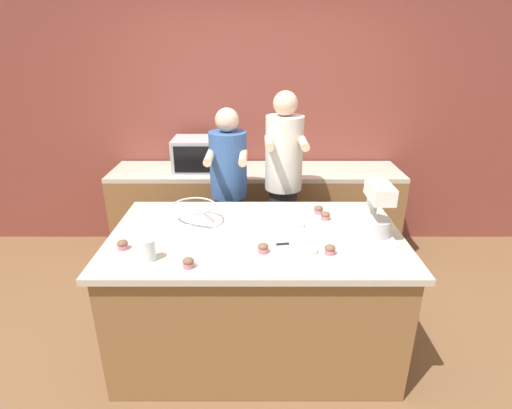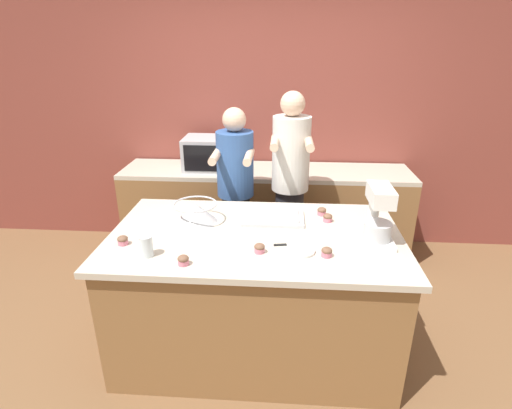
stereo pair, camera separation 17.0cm
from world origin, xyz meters
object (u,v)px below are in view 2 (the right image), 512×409
(person_right, at_px, (290,189))
(cupcake_4, at_px, (183,260))
(cupcake_3, at_px, (259,248))
(mixing_bowl, at_px, (196,212))
(cupcake_2, at_px, (123,240))
(cupcake_0, at_px, (322,211))
(microwave_oven, at_px, (210,153))
(knife, at_px, (289,245))
(stand_mixer, at_px, (378,218))
(person_left, at_px, (236,196))
(small_plate, at_px, (300,251))
(cupcake_5, at_px, (327,252))
(baking_tray, at_px, (273,217))
(drinking_glass, at_px, (147,246))
(cupcake_1, at_px, (328,218))

(person_right, relative_size, cupcake_4, 26.72)
(cupcake_3, bearing_deg, mixing_bowl, 139.19)
(cupcake_3, bearing_deg, cupcake_2, 177.22)
(cupcake_0, relative_size, cupcake_3, 1.00)
(microwave_oven, relative_size, cupcake_3, 7.56)
(mixing_bowl, relative_size, knife, 1.36)
(knife, height_order, cupcake_0, cupcake_0)
(mixing_bowl, bearing_deg, microwave_oven, 95.70)
(stand_mixer, relative_size, knife, 1.64)
(person_left, bearing_deg, person_right, 0.05)
(stand_mixer, bearing_deg, person_right, 120.36)
(person_right, bearing_deg, microwave_oven, 144.04)
(small_plate, distance_m, knife, 0.11)
(small_plate, xyz_separation_m, cupcake_5, (0.15, -0.04, 0.02))
(baking_tray, relative_size, cupcake_2, 6.63)
(knife, xyz_separation_m, cupcake_3, (-0.18, -0.11, 0.03))
(drinking_glass, bearing_deg, cupcake_2, 146.80)
(baking_tray, relative_size, cupcake_0, 6.63)
(mixing_bowl, distance_m, drinking_glass, 0.52)
(stand_mixer, bearing_deg, cupcake_4, -161.93)
(small_plate, distance_m, cupcake_1, 0.49)
(small_plate, relative_size, cupcake_2, 2.67)
(knife, height_order, cupcake_3, cupcake_3)
(stand_mixer, bearing_deg, drinking_glass, -168.17)
(cupcake_2, bearing_deg, cupcake_5, -2.78)
(stand_mixer, relative_size, cupcake_4, 5.66)
(cupcake_0, bearing_deg, cupcake_3, -125.37)
(microwave_oven, relative_size, knife, 2.19)
(microwave_oven, relative_size, cupcake_1, 7.56)
(person_right, relative_size, baking_tray, 4.03)
(drinking_glass, relative_size, cupcake_0, 1.97)
(person_left, bearing_deg, cupcake_0, -36.80)
(person_right, height_order, baking_tray, person_right)
(mixing_bowl, distance_m, cupcake_2, 0.52)
(drinking_glass, distance_m, cupcake_0, 1.25)
(person_left, bearing_deg, cupcake_1, -41.03)
(person_right, distance_m, stand_mixer, 1.04)
(mixing_bowl, height_order, cupcake_1, mixing_bowl)
(mixing_bowl, distance_m, cupcake_1, 0.91)
(person_left, bearing_deg, cupcake_5, -59.13)
(drinking_glass, distance_m, small_plate, 0.90)
(small_plate, distance_m, cupcake_4, 0.68)
(stand_mixer, xyz_separation_m, cupcake_1, (-0.27, 0.27, -0.13))
(small_plate, bearing_deg, cupcake_1, 65.78)
(person_right, height_order, cupcake_3, person_right)
(microwave_oven, distance_m, cupcake_0, 1.47)
(person_left, height_order, cupcake_5, person_left)
(person_left, height_order, drinking_glass, person_left)
(cupcake_3, xyz_separation_m, cupcake_5, (0.39, -0.02, 0.00))
(small_plate, distance_m, cupcake_2, 1.08)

